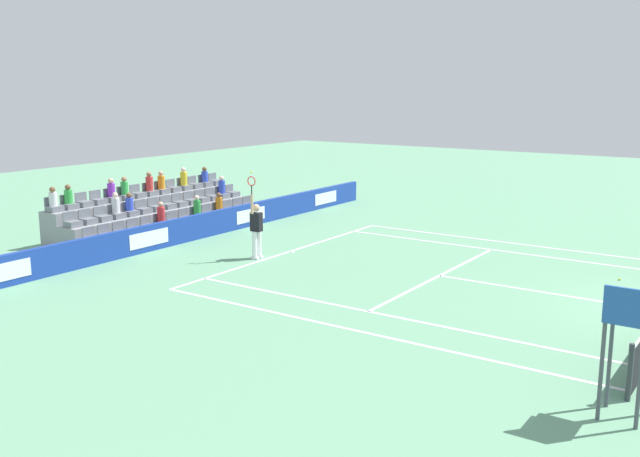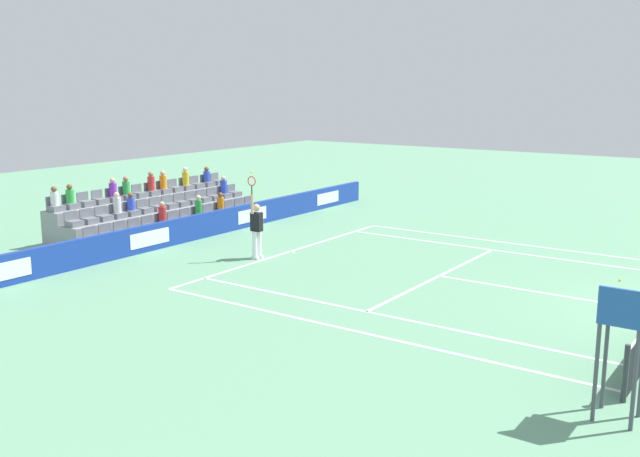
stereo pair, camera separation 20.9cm
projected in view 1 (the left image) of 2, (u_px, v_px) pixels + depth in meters
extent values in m
cube|color=white|center=(290.00, 252.00, 24.13)|extent=(10.97, 0.10, 0.01)
cube|color=white|center=(440.00, 276.00, 21.10)|extent=(8.23, 0.10, 0.01)
cube|color=white|center=(549.00, 293.00, 19.33)|extent=(0.10, 6.40, 0.01)
cube|color=white|center=(384.00, 315.00, 17.51)|extent=(0.10, 11.89, 0.01)
cube|color=white|center=(504.00, 251.00, 24.18)|extent=(0.10, 11.89, 0.01)
cube|color=white|center=(355.00, 330.00, 16.40)|extent=(0.10, 11.89, 0.01)
cube|color=white|center=(518.00, 244.00, 25.29)|extent=(0.10, 11.89, 0.01)
cube|color=white|center=(292.00, 252.00, 24.07)|extent=(0.10, 0.20, 0.01)
cube|color=#193899|center=(202.00, 226.00, 26.24)|extent=(21.25, 0.20, 0.90)
cube|color=white|center=(326.00, 198.00, 32.63)|extent=(1.70, 0.01, 0.51)
cube|color=white|center=(251.00, 215.00, 28.33)|extent=(1.70, 0.01, 0.51)
cube|color=white|center=(149.00, 239.00, 24.02)|extent=(1.70, 0.01, 0.51)
cube|color=white|center=(3.00, 272.00, 19.72)|extent=(1.70, 0.01, 0.51)
cylinder|color=#33383D|center=(630.00, 372.00, 12.65)|extent=(0.10, 0.10, 1.07)
cylinder|color=white|center=(259.00, 244.00, 23.20)|extent=(0.16, 0.16, 0.90)
cylinder|color=white|center=(255.00, 246.00, 23.00)|extent=(0.16, 0.16, 0.90)
cube|color=white|center=(259.00, 256.00, 23.28)|extent=(0.13, 0.27, 0.08)
cube|color=white|center=(255.00, 258.00, 23.08)|extent=(0.13, 0.27, 0.08)
cube|color=black|center=(256.00, 222.00, 22.95)|extent=(0.24, 0.37, 0.60)
sphere|color=#D3A884|center=(256.00, 208.00, 22.86)|extent=(0.24, 0.24, 0.24)
cylinder|color=#D3A884|center=(252.00, 204.00, 22.65)|extent=(0.09, 0.09, 0.62)
cylinder|color=#D3A884|center=(262.00, 220.00, 23.11)|extent=(0.09, 0.09, 0.56)
cylinder|color=black|center=(252.00, 190.00, 22.56)|extent=(0.04, 0.04, 0.28)
torus|color=red|center=(251.00, 181.00, 22.51)|extent=(0.05, 0.31, 0.31)
sphere|color=#D1E533|center=(251.00, 172.00, 22.45)|extent=(0.07, 0.07, 0.07)
cylinder|color=#474C54|center=(610.00, 360.00, 12.37)|extent=(0.07, 0.07, 1.71)
cylinder|color=#474C54|center=(601.00, 371.00, 11.88)|extent=(0.07, 0.07, 1.71)
cylinder|color=#474C54|center=(640.00, 380.00, 11.55)|extent=(0.07, 0.07, 1.71)
cube|color=#23519E|center=(629.00, 318.00, 11.78)|extent=(0.70, 0.70, 0.08)
cube|color=#23519E|center=(626.00, 305.00, 11.46)|extent=(0.06, 0.70, 0.55)
cube|color=#474C54|center=(609.00, 304.00, 11.93)|extent=(0.56, 0.05, 0.04)
cube|color=gray|center=(181.00, 229.00, 26.88)|extent=(8.68, 0.95, 0.42)
cube|color=slate|center=(250.00, 206.00, 30.08)|extent=(0.48, 0.44, 0.20)
cube|color=slate|center=(246.00, 200.00, 30.14)|extent=(0.48, 0.04, 0.30)
cube|color=slate|center=(240.00, 208.00, 29.58)|extent=(0.48, 0.44, 0.20)
cube|color=slate|center=(237.00, 202.00, 29.64)|extent=(0.48, 0.04, 0.30)
cube|color=slate|center=(230.00, 210.00, 29.08)|extent=(0.48, 0.44, 0.20)
cube|color=slate|center=(227.00, 204.00, 29.14)|extent=(0.48, 0.04, 0.30)
cube|color=slate|center=(220.00, 212.00, 28.57)|extent=(0.48, 0.44, 0.20)
cube|color=slate|center=(216.00, 206.00, 28.63)|extent=(0.48, 0.04, 0.30)
cube|color=slate|center=(209.00, 215.00, 28.07)|extent=(0.48, 0.44, 0.20)
cube|color=slate|center=(205.00, 208.00, 28.13)|extent=(0.48, 0.04, 0.30)
cube|color=slate|center=(198.00, 217.00, 27.57)|extent=(0.48, 0.44, 0.20)
cube|color=slate|center=(194.00, 210.00, 27.63)|extent=(0.48, 0.04, 0.30)
cube|color=slate|center=(187.00, 219.00, 27.07)|extent=(0.48, 0.44, 0.20)
cube|color=slate|center=(183.00, 212.00, 27.13)|extent=(0.48, 0.04, 0.30)
cube|color=slate|center=(175.00, 222.00, 26.56)|extent=(0.48, 0.44, 0.20)
cube|color=slate|center=(171.00, 215.00, 26.62)|extent=(0.48, 0.04, 0.30)
cube|color=slate|center=(162.00, 225.00, 26.06)|extent=(0.48, 0.44, 0.20)
cube|color=slate|center=(158.00, 217.00, 26.12)|extent=(0.48, 0.04, 0.30)
cube|color=slate|center=(150.00, 227.00, 25.56)|extent=(0.48, 0.44, 0.20)
cube|color=slate|center=(145.00, 220.00, 25.62)|extent=(0.48, 0.04, 0.30)
cube|color=slate|center=(136.00, 230.00, 25.06)|extent=(0.48, 0.44, 0.20)
cube|color=slate|center=(132.00, 223.00, 25.12)|extent=(0.48, 0.04, 0.30)
cube|color=slate|center=(122.00, 233.00, 24.55)|extent=(0.48, 0.44, 0.20)
cube|color=slate|center=(118.00, 225.00, 24.62)|extent=(0.48, 0.04, 0.30)
cube|color=slate|center=(108.00, 236.00, 24.05)|extent=(0.48, 0.44, 0.20)
cube|color=slate|center=(103.00, 228.00, 24.11)|extent=(0.48, 0.04, 0.30)
cube|color=slate|center=(93.00, 240.00, 23.55)|extent=(0.48, 0.44, 0.20)
cube|color=slate|center=(88.00, 231.00, 23.61)|extent=(0.48, 0.04, 0.30)
cube|color=gray|center=(163.00, 221.00, 27.36)|extent=(8.68, 0.95, 0.84)
cube|color=slate|center=(233.00, 194.00, 30.52)|extent=(0.48, 0.44, 0.20)
cube|color=slate|center=(229.00, 188.00, 30.58)|extent=(0.48, 0.04, 0.30)
cube|color=slate|center=(223.00, 196.00, 30.02)|extent=(0.48, 0.44, 0.20)
cube|color=slate|center=(219.00, 190.00, 30.08)|extent=(0.48, 0.04, 0.30)
cube|color=slate|center=(213.00, 198.00, 29.52)|extent=(0.48, 0.44, 0.20)
cube|color=slate|center=(209.00, 191.00, 29.58)|extent=(0.48, 0.04, 0.30)
cube|color=slate|center=(202.00, 200.00, 29.01)|extent=(0.48, 0.44, 0.20)
cube|color=slate|center=(198.00, 193.00, 29.08)|extent=(0.48, 0.04, 0.30)
cube|color=slate|center=(191.00, 202.00, 28.51)|extent=(0.48, 0.44, 0.20)
cube|color=slate|center=(188.00, 195.00, 28.57)|extent=(0.48, 0.04, 0.30)
cube|color=slate|center=(180.00, 204.00, 28.01)|extent=(0.48, 0.44, 0.20)
cube|color=slate|center=(176.00, 197.00, 28.07)|extent=(0.48, 0.04, 0.30)
cube|color=slate|center=(168.00, 206.00, 27.51)|extent=(0.48, 0.44, 0.20)
cube|color=slate|center=(165.00, 199.00, 27.57)|extent=(0.48, 0.04, 0.30)
cube|color=slate|center=(156.00, 208.00, 27.01)|extent=(0.48, 0.44, 0.20)
cube|color=slate|center=(152.00, 201.00, 27.07)|extent=(0.48, 0.04, 0.30)
cube|color=slate|center=(144.00, 211.00, 26.50)|extent=(0.48, 0.44, 0.20)
cube|color=slate|center=(140.00, 204.00, 26.56)|extent=(0.48, 0.04, 0.30)
cube|color=slate|center=(131.00, 213.00, 26.00)|extent=(0.48, 0.44, 0.20)
cube|color=slate|center=(127.00, 206.00, 26.06)|extent=(0.48, 0.04, 0.30)
cube|color=slate|center=(117.00, 216.00, 25.50)|extent=(0.48, 0.44, 0.20)
cube|color=slate|center=(113.00, 208.00, 25.56)|extent=(0.48, 0.04, 0.30)
cube|color=slate|center=(103.00, 218.00, 25.00)|extent=(0.48, 0.44, 0.20)
cube|color=slate|center=(99.00, 211.00, 25.06)|extent=(0.48, 0.04, 0.30)
cube|color=slate|center=(88.00, 221.00, 24.49)|extent=(0.48, 0.44, 0.20)
cube|color=slate|center=(84.00, 213.00, 24.55)|extent=(0.48, 0.04, 0.30)
cube|color=slate|center=(73.00, 224.00, 23.99)|extent=(0.48, 0.44, 0.20)
cube|color=slate|center=(69.00, 216.00, 24.05)|extent=(0.48, 0.04, 0.30)
cube|color=gray|center=(146.00, 213.00, 27.84)|extent=(8.68, 0.95, 1.26)
cube|color=slate|center=(216.00, 183.00, 30.96)|extent=(0.48, 0.44, 0.20)
cube|color=slate|center=(212.00, 176.00, 31.02)|extent=(0.48, 0.04, 0.30)
cube|color=slate|center=(206.00, 184.00, 30.46)|extent=(0.48, 0.44, 0.20)
cube|color=slate|center=(202.00, 178.00, 30.52)|extent=(0.48, 0.04, 0.30)
cube|color=slate|center=(196.00, 186.00, 29.96)|extent=(0.48, 0.44, 0.20)
cube|color=slate|center=(192.00, 180.00, 30.02)|extent=(0.48, 0.04, 0.30)
cube|color=slate|center=(185.00, 188.00, 29.46)|extent=(0.48, 0.44, 0.20)
cube|color=slate|center=(181.00, 181.00, 29.52)|extent=(0.48, 0.04, 0.30)
cube|color=slate|center=(174.00, 189.00, 28.95)|extent=(0.48, 0.44, 0.20)
cube|color=slate|center=(170.00, 183.00, 29.02)|extent=(0.48, 0.04, 0.30)
cube|color=slate|center=(163.00, 191.00, 28.45)|extent=(0.48, 0.44, 0.20)
cube|color=slate|center=(159.00, 185.00, 28.51)|extent=(0.48, 0.04, 0.30)
cube|color=slate|center=(151.00, 193.00, 27.95)|extent=(0.48, 0.44, 0.20)
cube|color=slate|center=(147.00, 186.00, 28.01)|extent=(0.48, 0.04, 0.30)
cube|color=slate|center=(138.00, 195.00, 27.45)|extent=(0.48, 0.44, 0.20)
cube|color=slate|center=(135.00, 188.00, 27.51)|extent=(0.48, 0.04, 0.30)
cube|color=slate|center=(126.00, 197.00, 26.94)|extent=(0.48, 0.44, 0.20)
cube|color=slate|center=(122.00, 190.00, 27.01)|extent=(0.48, 0.04, 0.30)
cube|color=slate|center=(113.00, 199.00, 26.44)|extent=(0.48, 0.44, 0.20)
cube|color=slate|center=(109.00, 192.00, 26.50)|extent=(0.48, 0.04, 0.30)
cube|color=slate|center=(99.00, 202.00, 25.94)|extent=(0.48, 0.44, 0.20)
cube|color=slate|center=(95.00, 194.00, 26.00)|extent=(0.48, 0.04, 0.30)
cube|color=slate|center=(85.00, 204.00, 25.44)|extent=(0.48, 0.44, 0.20)
cube|color=slate|center=(81.00, 196.00, 25.50)|extent=(0.48, 0.04, 0.30)
cube|color=slate|center=(70.00, 206.00, 24.93)|extent=(0.48, 0.44, 0.20)
cube|color=slate|center=(66.00, 199.00, 25.00)|extent=(0.48, 0.04, 0.30)
cube|color=slate|center=(55.00, 209.00, 24.43)|extent=(0.48, 0.44, 0.20)
cube|color=slate|center=(50.00, 201.00, 24.49)|extent=(0.48, 0.04, 0.30)
cylinder|color=green|center=(124.00, 188.00, 26.91)|extent=(0.28, 0.28, 0.48)
sphere|color=#9E7251|center=(124.00, 179.00, 26.84)|extent=(0.20, 0.20, 0.20)
cylinder|color=green|center=(197.00, 207.00, 27.52)|extent=(0.28, 0.28, 0.54)
sphere|color=beige|center=(197.00, 198.00, 27.45)|extent=(0.20, 0.20, 0.20)
cylinder|color=red|center=(161.00, 214.00, 26.02)|extent=(0.28, 0.28, 0.54)
sphere|color=#D3A884|center=(161.00, 204.00, 25.94)|extent=(0.20, 0.20, 0.20)
cylinder|color=green|center=(68.00, 197.00, 24.90)|extent=(0.28, 0.28, 0.47)
sphere|color=brown|center=(68.00, 187.00, 24.83)|extent=(0.20, 0.20, 0.20)
cylinder|color=red|center=(149.00, 184.00, 27.90)|extent=(0.28, 0.28, 0.54)
sphere|color=#9E7251|center=(149.00, 174.00, 27.83)|extent=(0.20, 0.20, 0.20)
cylinder|color=yellow|center=(184.00, 179.00, 29.41)|extent=(0.28, 0.28, 0.53)
sphere|color=beige|center=(183.00, 170.00, 29.34)|extent=(0.20, 0.20, 0.20)
cylinder|color=blue|center=(205.00, 177.00, 30.43)|extent=(0.28, 0.28, 0.44)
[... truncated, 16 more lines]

